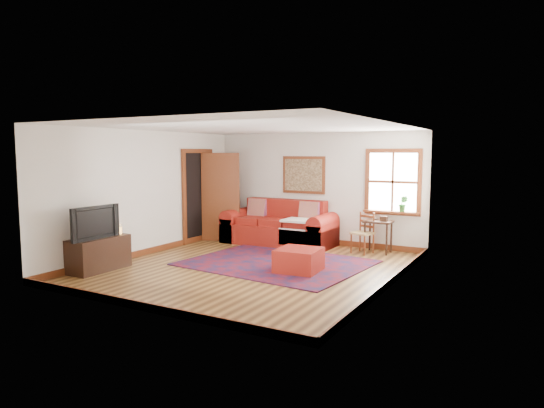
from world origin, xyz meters
The scene contains 13 objects.
ground centered at (0.00, 0.00, 0.00)m, with size 5.50×5.50×0.00m, color #482B13.
room_envelope centered at (0.00, 0.02, 1.65)m, with size 5.04×5.54×2.52m.
window centered at (1.78, 2.70, 1.31)m, with size 1.18×0.20×1.38m.
doorway centered at (-2.21, 1.78, 1.07)m, with size 0.89×1.08×2.14m.
framed_artwork centered at (-0.30, 2.71, 1.55)m, with size 1.05×0.07×0.85m.
persian_rug centered at (0.21, 0.52, 0.01)m, with size 3.17×2.53×0.02m, color maroon.
red_leather_sofa centered at (-0.67, 2.26, 0.33)m, with size 2.53×1.04×0.99m.
red_ottoman centered at (0.86, 0.12, 0.20)m, with size 0.71×0.71×0.41m, color maroon.
side_table centered at (1.57, 2.37, 0.55)m, with size 0.56×0.42×0.67m.
ladder_back_chair centered at (1.32, 2.22, 0.45)m, with size 0.48×0.46×0.83m.
media_cabinet centered at (-2.24, -1.49, 0.29)m, with size 0.48×1.07×0.59m, color black.
television centered at (-2.22, -1.63, 0.87)m, with size 0.99×0.13×0.57m, color black.
candle_hurricane centered at (-2.19, -1.06, 0.67)m, with size 0.12×0.12×0.18m.
Camera 1 is at (4.47, -7.27, 2.06)m, focal length 32.00 mm.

